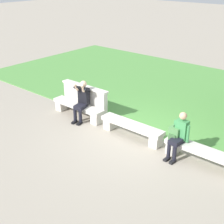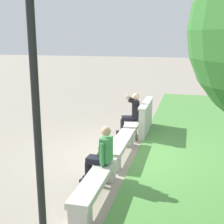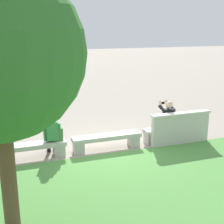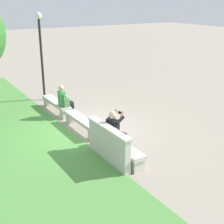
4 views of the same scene
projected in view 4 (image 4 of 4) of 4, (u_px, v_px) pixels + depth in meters
name	position (u px, v px, depth m)	size (l,w,h in m)	color
ground_plane	(83.00, 131.00, 10.69)	(80.00, 80.00, 0.00)	gray
bench_main	(119.00, 148.00, 8.78)	(2.07, 0.40, 0.45)	beige
bench_near	(82.00, 122.00, 10.58)	(2.07, 0.40, 0.45)	beige
bench_mid	(56.00, 105.00, 12.39)	(2.07, 0.40, 0.45)	beige
backrest_wall_with_plaque	(108.00, 144.00, 8.54)	(1.95, 0.24, 1.01)	beige
person_photographer	(116.00, 130.00, 8.90)	(0.53, 0.77, 1.32)	black
person_distant	(65.00, 100.00, 11.75)	(0.48, 0.69, 1.26)	black
backpack	(66.00, 102.00, 11.64)	(0.28, 0.24, 0.43)	#4C7F47
lamp_post	(41.00, 44.00, 13.20)	(0.28, 0.28, 3.76)	black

